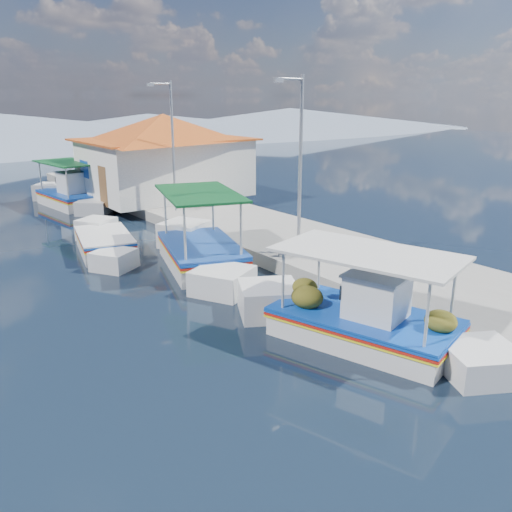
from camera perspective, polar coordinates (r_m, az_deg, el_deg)
ground at (r=15.00m, az=-3.77°, el=-6.14°), size 160.00×160.00×0.00m
quay at (r=22.81m, az=0.36°, el=2.64°), size 5.00×44.00×0.50m
bollards at (r=20.94m, az=-2.98°, el=2.45°), size 0.20×17.20×0.30m
main_caique at (r=13.46m, az=11.28°, el=-6.93°), size 3.68×7.49×2.57m
caique_green_canopy at (r=18.98m, az=-6.09°, el=0.21°), size 3.92×7.56×2.97m
caique_blue_hull at (r=21.41m, az=-16.01°, el=1.17°), size 2.81×6.13×1.12m
caique_far at (r=31.11m, az=-19.23°, el=6.00°), size 2.70×7.62×2.68m
harbor_building at (r=30.08m, az=-9.77°, el=10.74°), size 10.49×10.49×4.40m
lamp_post_near at (r=18.24m, az=4.57°, el=10.51°), size 1.21×0.14×6.00m
lamp_post_far at (r=25.67m, az=-9.10°, el=12.18°), size 1.21×0.14×6.00m
mountain_ridge at (r=69.15m, az=-25.69°, el=12.07°), size 171.40×96.00×5.50m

